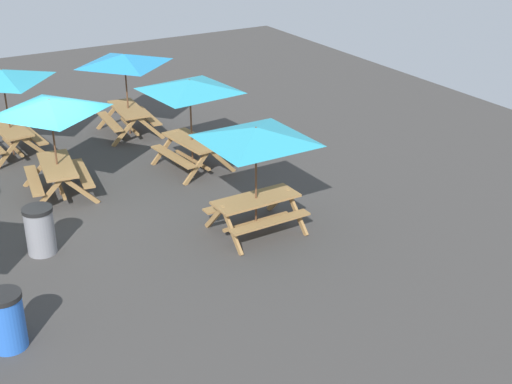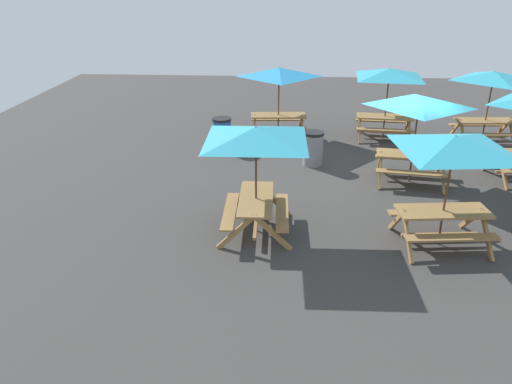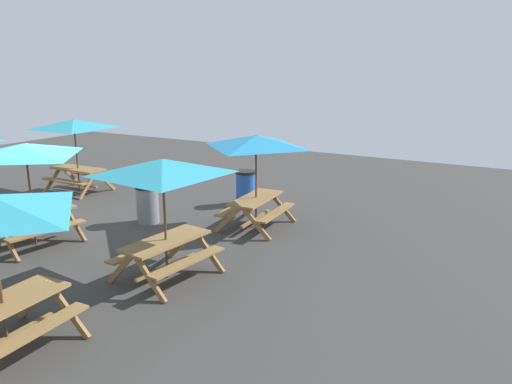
{
  "view_description": "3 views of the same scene",
  "coord_description": "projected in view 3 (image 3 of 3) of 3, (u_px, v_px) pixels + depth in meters",
  "views": [
    {
      "loc": [
        -14.91,
        3.52,
        6.98
      ],
      "look_at": [
        -3.54,
        -3.17,
        0.9
      ],
      "focal_mm": 50.0,
      "sensor_mm": 36.0,
      "label": 1
    },
    {
      "loc": [
        -2.94,
        -12.6,
        5.06
      ],
      "look_at": [
        -3.54,
        -3.17,
        0.9
      ],
      "focal_mm": 35.0,
      "sensor_mm": 36.0,
      "label": 2
    },
    {
      "loc": [
        7.07,
        9.4,
        3.93
      ],
      "look_at": [
        -3.22,
        3.51,
        0.9
      ],
      "focal_mm": 35.0,
      "sensor_mm": 36.0,
      "label": 3
    }
  ],
  "objects": [
    {
      "name": "picnic_table_2",
      "position": [
        256.0,
        148.0,
        11.97
      ],
      "size": [
        2.14,
        2.14,
        2.34
      ],
      "rotation": [
        0.0,
        0.0,
        0.07
      ],
      "color": "olive",
      "rests_on": "ground"
    },
    {
      "name": "picnic_table_7",
      "position": [
        163.0,
        176.0,
        9.01
      ],
      "size": [
        2.81,
        2.81,
        2.34
      ],
      "rotation": [
        0.0,
        0.0,
        -0.1
      ],
      "color": "olive",
      "rests_on": "ground"
    },
    {
      "name": "picnic_table_5",
      "position": [
        26.0,
        158.0,
        10.76
      ],
      "size": [
        2.26,
        2.26,
        2.34
      ],
      "rotation": [
        0.0,
        0.0,
        -0.14
      ],
      "color": "olive",
      "rests_on": "ground"
    },
    {
      "name": "trash_bin_blue",
      "position": [
        246.0,
        187.0,
        14.42
      ],
      "size": [
        0.59,
        0.59,
        0.98
      ],
      "color": "blue",
      "rests_on": "ground"
    },
    {
      "name": "ground_plane",
      "position": [
        54.0,
        241.0,
        11.44
      ],
      "size": [
        28.4,
        28.4,
        0.0
      ],
      "primitive_type": "plane",
      "color": "#3D3A38",
      "rests_on": "ground"
    },
    {
      "name": "trash_bin_gray",
      "position": [
        148.0,
        204.0,
        12.71
      ],
      "size": [
        0.59,
        0.59,
        0.98
      ],
      "color": "gray",
      "rests_on": "ground"
    },
    {
      "name": "picnic_table_0",
      "position": [
        74.0,
        129.0,
        15.45
      ],
      "size": [
        2.83,
        2.83,
        2.34
      ],
      "rotation": [
        0.0,
        0.0,
        1.59
      ],
      "color": "olive",
      "rests_on": "ground"
    }
  ]
}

